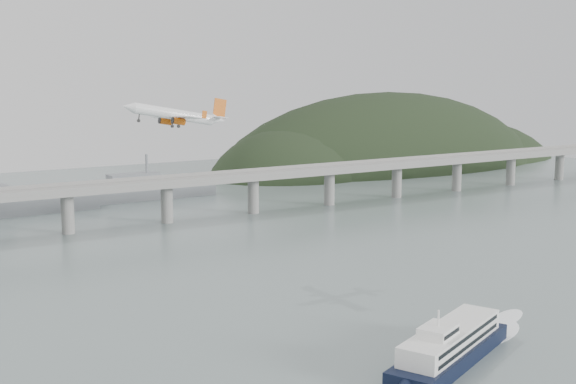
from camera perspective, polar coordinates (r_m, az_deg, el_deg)
ground at (r=215.86m, az=8.01°, el=-11.38°), size 900.00×900.00×0.00m
bridge at (r=381.39m, az=-11.91°, el=0.04°), size 800.00×22.00×23.90m
headland at (r=647.07m, az=8.22°, el=0.33°), size 365.00×155.00×156.00m
ferry at (r=207.34m, az=11.94°, el=-11.07°), size 80.44×40.50×16.05m
airliner at (r=249.09m, az=-8.25°, el=5.66°), size 36.35×32.84×9.54m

